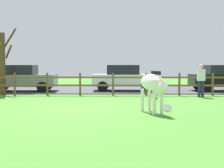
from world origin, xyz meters
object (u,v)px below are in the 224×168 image
object	(u,v)px
zebra	(153,86)
visitor_left_of_tree	(201,79)
parked_car_grey	(21,78)
parked_car_white	(125,78)
bare_tree	(2,60)
crow_on_grass	(155,99)
parked_car_black	(224,78)

from	to	relation	value
zebra	visitor_left_of_tree	bearing A→B (deg)	60.08
parked_car_grey	visitor_left_of_tree	xyz separation A→B (m)	(9.91, -2.79, 0.06)
parked_car_grey	parked_car_white	bearing A→B (deg)	4.77
bare_tree	visitor_left_of_tree	size ratio (longest dim) A/B	2.21
parked_car_grey	crow_on_grass	bearing A→B (deg)	-33.58
crow_on_grass	parked_car_black	distance (m)	7.16
zebra	crow_on_grass	xyz separation A→B (m)	(0.44, 3.10, -0.80)
crow_on_grass	parked_car_white	xyz separation A→B (m)	(-1.17, 5.40, 0.72)
parked_car_black	crow_on_grass	bearing A→B (deg)	-132.08
bare_tree	parked_car_black	world-z (taller)	bare_tree
bare_tree	parked_car_white	distance (m)	7.11
bare_tree	parked_car_grey	bearing A→B (deg)	73.76
parked_car_grey	parked_car_black	size ratio (longest dim) A/B	1.00
bare_tree	crow_on_grass	size ratio (longest dim) A/B	16.88
crow_on_grass	parked_car_white	size ratio (longest dim) A/B	0.05
parked_car_white	parked_car_black	distance (m)	5.94
parked_car_grey	parked_car_black	bearing A→B (deg)	1.88
zebra	visitor_left_of_tree	xyz separation A→B (m)	(2.99, 5.19, -0.02)
zebra	parked_car_black	xyz separation A→B (m)	(5.21, 8.38, -0.08)
parked_car_white	visitor_left_of_tree	size ratio (longest dim) A/B	2.47
bare_tree	parked_car_black	xyz separation A→B (m)	(12.62, 2.08, -1.03)
zebra	parked_car_white	bearing A→B (deg)	94.87
bare_tree	zebra	bearing A→B (deg)	-40.40
zebra	parked_car_white	distance (m)	8.53
crow_on_grass	visitor_left_of_tree	distance (m)	3.39
bare_tree	visitor_left_of_tree	distance (m)	10.50
parked_car_black	parked_car_white	bearing A→B (deg)	178.85
visitor_left_of_tree	bare_tree	bearing A→B (deg)	173.90
crow_on_grass	parked_car_black	xyz separation A→B (m)	(4.77, 5.28, 0.72)
bare_tree	parked_car_black	size ratio (longest dim) A/B	0.90
parked_car_white	parked_car_black	xyz separation A→B (m)	(5.94, -0.12, 0.00)
crow_on_grass	visitor_left_of_tree	bearing A→B (deg)	39.42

